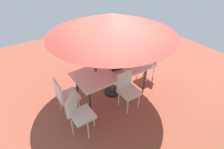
% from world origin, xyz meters
% --- Properties ---
extents(ground_plane, '(10.00, 10.00, 0.02)m').
position_xyz_m(ground_plane, '(0.00, 0.00, -0.01)').
color(ground_plane, '#9E4C38').
extents(dining_table, '(2.08, 1.02, 0.78)m').
position_xyz_m(dining_table, '(0.00, 0.00, 0.73)').
color(dining_table, white).
rests_on(dining_table, ground_plane).
extents(patio_umbrella, '(3.07, 3.07, 2.25)m').
position_xyz_m(patio_umbrella, '(0.00, 0.00, 2.01)').
color(patio_umbrella, '#4C4C4C').
rests_on(patio_umbrella, ground_plane).
extents(chair_east, '(0.46, 0.46, 0.98)m').
position_xyz_m(chair_east, '(1.35, 0.02, 0.55)').
color(chair_east, silver).
rests_on(chair_east, ground_plane).
extents(chair_north, '(0.46, 0.46, 0.98)m').
position_xyz_m(chair_north, '(-0.02, 0.66, 0.55)').
color(chair_north, silver).
rests_on(chair_north, ground_plane).
extents(chair_northeast, '(0.58, 0.59, 0.98)m').
position_xyz_m(chair_northeast, '(1.33, 0.71, 0.55)').
color(chair_northeast, silver).
rests_on(chair_northeast, ground_plane).
extents(chair_west, '(0.49, 0.48, 0.98)m').
position_xyz_m(chair_west, '(-1.37, -0.04, 0.55)').
color(chair_west, silver).
rests_on(chair_west, ground_plane).
extents(laptop, '(0.35, 0.28, 0.21)m').
position_xyz_m(laptop, '(-0.10, 0.07, 0.82)').
color(laptop, gray).
rests_on(laptop, dining_table).
extents(cup, '(0.07, 0.07, 0.10)m').
position_xyz_m(cup, '(0.39, -0.19, 0.83)').
color(cup, '#286B33').
rests_on(cup, dining_table).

